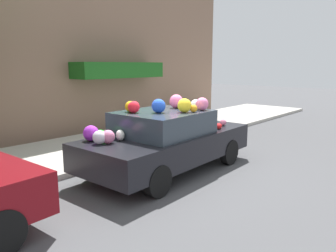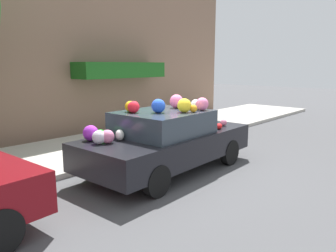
{
  "view_description": "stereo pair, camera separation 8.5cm",
  "coord_description": "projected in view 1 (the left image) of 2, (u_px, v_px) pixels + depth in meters",
  "views": [
    {
      "loc": [
        -5.34,
        -4.83,
        2.35
      ],
      "look_at": [
        0.0,
        -0.12,
        1.02
      ],
      "focal_mm": 35.0,
      "sensor_mm": 36.0,
      "label": 1
    },
    {
      "loc": [
        -5.28,
        -4.89,
        2.35
      ],
      "look_at": [
        0.0,
        -0.12,
        1.02
      ],
      "focal_mm": 35.0,
      "sensor_mm": 36.0,
      "label": 2
    }
  ],
  "objects": [
    {
      "name": "ground_plane",
      "position": [
        164.0,
        169.0,
        7.51
      ],
      "size": [
        60.0,
        60.0,
        0.0
      ],
      "primitive_type": "plane",
      "color": "#4C4C4F"
    },
    {
      "name": "fire_hydrant",
      "position": [
        119.0,
        137.0,
        8.66
      ],
      "size": [
        0.2,
        0.2,
        0.7
      ],
      "color": "#B2B2B7",
      "rests_on": "sidewalk_curb"
    },
    {
      "name": "building_facade",
      "position": [
        50.0,
        38.0,
        10.21
      ],
      "size": [
        18.0,
        1.2,
        6.48
      ],
      "color": "#846651",
      "rests_on": "ground"
    },
    {
      "name": "art_car",
      "position": [
        166.0,
        139.0,
        7.26
      ],
      "size": [
        4.23,
        1.94,
        1.69
      ],
      "rotation": [
        0.0,
        0.0,
        0.03
      ],
      "color": "black",
      "rests_on": "ground"
    },
    {
      "name": "sidewalk_curb",
      "position": [
        93.0,
        147.0,
        9.25
      ],
      "size": [
        24.0,
        3.2,
        0.12
      ],
      "color": "#B2ADA3",
      "rests_on": "ground"
    }
  ]
}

